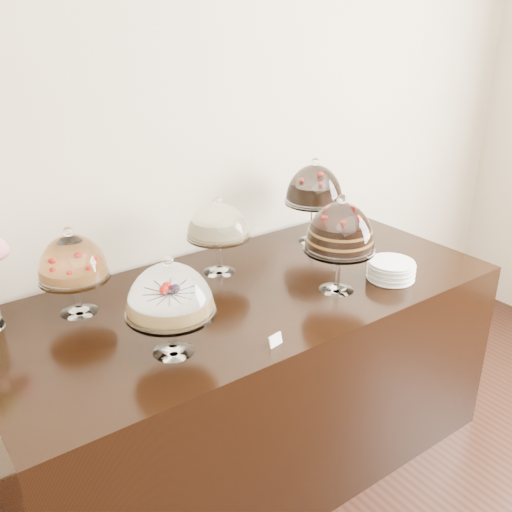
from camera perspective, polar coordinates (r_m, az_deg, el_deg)
wall_back at (r=2.68m, az=-8.70°, el=12.18°), size 5.00×0.04×3.00m
display_counter at (r=2.69m, az=-0.64°, el=-12.05°), size 2.20×1.00×0.90m
cake_stand_sugar_sponge at (r=1.95m, az=-8.62°, el=-3.80°), size 0.31×0.31×0.37m
cake_stand_choco_layer at (r=2.38m, az=8.41°, el=2.51°), size 0.30×0.30×0.43m
cake_stand_cheesecake at (r=2.55m, az=-3.82°, el=3.21°), size 0.29×0.29×0.36m
cake_stand_dark_choco at (r=2.91m, az=5.86°, el=6.81°), size 0.30×0.30×0.44m
cake_stand_fruit_tart at (r=2.31m, az=-17.89°, el=-0.50°), size 0.28×0.28×0.36m
plate_stack at (r=2.61m, az=13.35°, el=-1.39°), size 0.21×0.21×0.08m
price_card_left at (r=2.07m, az=1.96°, el=-8.40°), size 0.06×0.03×0.04m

